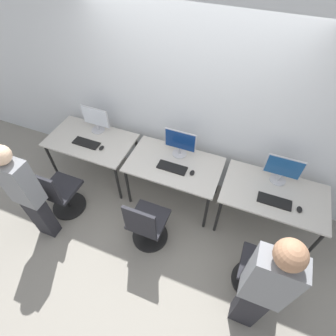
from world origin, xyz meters
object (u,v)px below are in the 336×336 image
at_px(monitor_right, 283,169).
at_px(person_right, 263,288).
at_px(office_chair_center, 147,225).
at_px(keyboard_right, 274,201).
at_px(keyboard_center, 172,168).
at_px(keyboard_left, 86,143).
at_px(mouse_center, 192,173).
at_px(mouse_left, 102,148).
at_px(person_left, 26,193).
at_px(monitor_center, 180,143).
at_px(office_chair_left, 60,194).
at_px(office_chair_right, 258,274).
at_px(mouse_right, 300,209).
at_px(monitor_left, 96,119).

relative_size(monitor_right, person_right, 0.25).
bearing_deg(office_chair_center, keyboard_right, 25.99).
bearing_deg(keyboard_center, keyboard_right, -2.16).
distance_m(keyboard_left, mouse_center, 1.57).
distance_m(mouse_left, person_left, 1.11).
relative_size(person_left, keyboard_center, 4.08).
distance_m(keyboard_right, person_right, 1.13).
xyz_separation_m(monitor_center, office_chair_center, (-0.06, -1.00, -0.56)).
height_order(office_chair_left, office_chair_right, same).
bearing_deg(office_chair_center, mouse_right, 21.54).
xyz_separation_m(mouse_center, mouse_right, (1.31, -0.07, 0.00)).
bearing_deg(monitor_left, mouse_center, -10.67).
relative_size(monitor_left, person_right, 0.25).
relative_size(mouse_center, office_chair_right, 0.10).
distance_m(mouse_left, office_chair_left, 0.85).
bearing_deg(monitor_center, keyboard_left, -167.01).
bearing_deg(mouse_right, mouse_center, 176.87).
xyz_separation_m(keyboard_left, office_chair_center, (1.25, -0.70, -0.37)).
bearing_deg(mouse_right, office_chair_center, -158.46).
distance_m(mouse_left, monitor_center, 1.11).
bearing_deg(keyboard_right, monitor_left, 172.31).
relative_size(person_left, monitor_right, 3.70).
distance_m(mouse_right, person_right, 1.16).
height_order(keyboard_left, person_right, person_right).
distance_m(office_chair_center, office_chair_right, 1.38).
bearing_deg(person_left, mouse_left, 72.57).
bearing_deg(keyboard_left, monitor_right, 6.90).
xyz_separation_m(mouse_center, keyboard_right, (1.03, -0.05, -0.01)).
distance_m(monitor_center, office_chair_center, 1.14).
relative_size(keyboard_center, office_chair_center, 0.43).
distance_m(person_left, keyboard_right, 2.87).
relative_size(person_left, office_chair_right, 1.73).
xyz_separation_m(mouse_right, person_right, (-0.30, -1.10, 0.20)).
bearing_deg(mouse_left, mouse_center, 1.41).
height_order(keyboard_left, mouse_right, mouse_right).
bearing_deg(office_chair_left, monitor_center, 36.19).
distance_m(person_left, office_chair_center, 1.45).
height_order(mouse_right, office_chair_right, office_chair_right).
xyz_separation_m(office_chair_left, keyboard_right, (2.67, 0.66, 0.37)).
xyz_separation_m(monitor_right, keyboard_right, (0.00, -0.35, -0.20)).
height_order(monitor_left, office_chair_right, monitor_left).
bearing_deg(person_right, office_chair_right, 82.37).
bearing_deg(person_left, monitor_right, 27.27).
xyz_separation_m(office_chair_center, keyboard_right, (1.36, 0.66, 0.37)).
relative_size(mouse_left, office_chair_right, 0.10).
relative_size(keyboard_left, person_right, 0.22).
xyz_separation_m(person_left, mouse_center, (1.65, 1.09, -0.11)).
bearing_deg(mouse_right, mouse_left, 179.15).
relative_size(person_left, monitor_center, 3.70).
xyz_separation_m(keyboard_center, keyboard_right, (1.30, -0.05, 0.00)).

